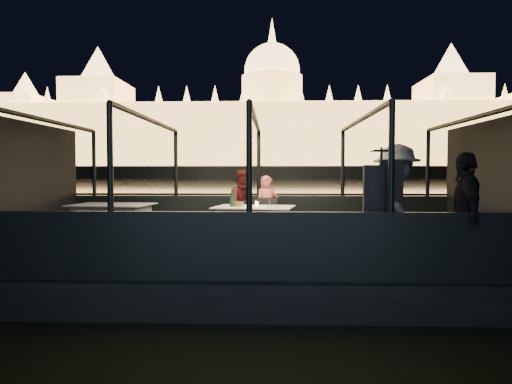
{
  "coord_description": "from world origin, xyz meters",
  "views": [
    {
      "loc": [
        0.3,
        -7.82,
        1.9
      ],
      "look_at": [
        0.0,
        0.4,
        1.55
      ],
      "focal_mm": 32.0,
      "sensor_mm": 36.0,
      "label": 1
    }
  ],
  "objects_px": {
    "wine_bottle": "(232,199)",
    "dining_table_aft": "(113,224)",
    "chair_port_left": "(249,219)",
    "passenger_stripe": "(396,211)",
    "chair_port_right": "(268,221)",
    "person_man_maroon": "(244,204)",
    "passenger_dark": "(465,214)",
    "dining_table_central": "(254,227)",
    "person_woman_coral": "(267,204)",
    "coat_stand": "(381,210)"
  },
  "relations": [
    {
      "from": "wine_bottle",
      "to": "dining_table_aft",
      "type": "bearing_deg",
      "value": 172.34
    },
    {
      "from": "chair_port_left",
      "to": "passenger_stripe",
      "type": "height_order",
      "value": "passenger_stripe"
    },
    {
      "from": "dining_table_aft",
      "to": "chair_port_left",
      "type": "bearing_deg",
      "value": 9.9
    },
    {
      "from": "wine_bottle",
      "to": "passenger_stripe",
      "type": "bearing_deg",
      "value": -36.69
    },
    {
      "from": "chair_port_right",
      "to": "person_man_maroon",
      "type": "height_order",
      "value": "person_man_maroon"
    },
    {
      "from": "chair_port_left",
      "to": "chair_port_right",
      "type": "relative_size",
      "value": 0.93
    },
    {
      "from": "chair_port_left",
      "to": "passenger_dark",
      "type": "height_order",
      "value": "passenger_dark"
    },
    {
      "from": "passenger_dark",
      "to": "passenger_stripe",
      "type": "bearing_deg",
      "value": -111.57
    },
    {
      "from": "dining_table_aft",
      "to": "passenger_stripe",
      "type": "xyz_separation_m",
      "value": [
        4.92,
        -2.22,
        0.47
      ]
    },
    {
      "from": "chair_port_left",
      "to": "wine_bottle",
      "type": "xyz_separation_m",
      "value": [
        -0.29,
        -0.78,
        0.47
      ]
    },
    {
      "from": "dining_table_central",
      "to": "chair_port_right",
      "type": "distance_m",
      "value": 0.52
    },
    {
      "from": "chair_port_right",
      "to": "passenger_dark",
      "type": "distance_m",
      "value": 3.92
    },
    {
      "from": "person_woman_coral",
      "to": "passenger_dark",
      "type": "bearing_deg",
      "value": -65.93
    },
    {
      "from": "passenger_dark",
      "to": "wine_bottle",
      "type": "relative_size",
      "value": 5.25
    },
    {
      "from": "dining_table_central",
      "to": "dining_table_aft",
      "type": "xyz_separation_m",
      "value": [
        -2.8,
        0.29,
        0.0
      ]
    },
    {
      "from": "person_man_maroon",
      "to": "wine_bottle",
      "type": "relative_size",
      "value": 4.57
    },
    {
      "from": "person_man_maroon",
      "to": "passenger_dark",
      "type": "relative_size",
      "value": 0.87
    },
    {
      "from": "chair_port_right",
      "to": "passenger_dark",
      "type": "xyz_separation_m",
      "value": [
        2.65,
        -2.86,
        0.4
      ]
    },
    {
      "from": "chair_port_right",
      "to": "passenger_stripe",
      "type": "xyz_separation_m",
      "value": [
        1.88,
        -2.38,
        0.4
      ]
    },
    {
      "from": "passenger_stripe",
      "to": "wine_bottle",
      "type": "xyz_separation_m",
      "value": [
        -2.55,
        1.9,
        0.06
      ]
    },
    {
      "from": "passenger_stripe",
      "to": "chair_port_left",
      "type": "bearing_deg",
      "value": 40.77
    },
    {
      "from": "coat_stand",
      "to": "chair_port_right",
      "type": "bearing_deg",
      "value": 119.83
    },
    {
      "from": "person_woman_coral",
      "to": "wine_bottle",
      "type": "xyz_separation_m",
      "value": [
        -0.66,
        -0.85,
        0.17
      ]
    },
    {
      "from": "person_woman_coral",
      "to": "wine_bottle",
      "type": "relative_size",
      "value": 4.19
    },
    {
      "from": "dining_table_aft",
      "to": "chair_port_left",
      "type": "distance_m",
      "value": 2.71
    },
    {
      "from": "coat_stand",
      "to": "passenger_dark",
      "type": "xyz_separation_m",
      "value": [
        1.08,
        -0.12,
        -0.05
      ]
    },
    {
      "from": "dining_table_aft",
      "to": "chair_port_right",
      "type": "height_order",
      "value": "chair_port_right"
    },
    {
      "from": "dining_table_central",
      "to": "person_woman_coral",
      "type": "relative_size",
      "value": 1.08
    },
    {
      "from": "dining_table_central",
      "to": "wine_bottle",
      "type": "xyz_separation_m",
      "value": [
        -0.42,
        -0.03,
        0.53
      ]
    },
    {
      "from": "chair_port_left",
      "to": "person_woman_coral",
      "type": "xyz_separation_m",
      "value": [
        0.37,
        0.07,
        0.3
      ]
    },
    {
      "from": "coat_stand",
      "to": "passenger_stripe",
      "type": "height_order",
      "value": "coat_stand"
    },
    {
      "from": "chair_port_left",
      "to": "coat_stand",
      "type": "height_order",
      "value": "coat_stand"
    },
    {
      "from": "dining_table_aft",
      "to": "passenger_stripe",
      "type": "relative_size",
      "value": 0.82
    },
    {
      "from": "chair_port_left",
      "to": "person_man_maroon",
      "type": "relative_size",
      "value": 0.56
    },
    {
      "from": "person_woman_coral",
      "to": "person_man_maroon",
      "type": "distance_m",
      "value": 0.5
    },
    {
      "from": "dining_table_aft",
      "to": "dining_table_central",
      "type": "bearing_deg",
      "value": -5.92
    },
    {
      "from": "chair_port_left",
      "to": "passenger_dark",
      "type": "distance_m",
      "value": 4.4
    },
    {
      "from": "chair_port_left",
      "to": "dining_table_aft",
      "type": "bearing_deg",
      "value": -162.5
    },
    {
      "from": "chair_port_left",
      "to": "coat_stand",
      "type": "bearing_deg",
      "value": -49.74
    },
    {
      "from": "dining_table_central",
      "to": "coat_stand",
      "type": "xyz_separation_m",
      "value": [
        1.81,
        -2.29,
        0.51
      ]
    },
    {
      "from": "coat_stand",
      "to": "wine_bottle",
      "type": "relative_size",
      "value": 5.46
    },
    {
      "from": "chair_port_left",
      "to": "passenger_stripe",
      "type": "relative_size",
      "value": 0.45
    },
    {
      "from": "person_man_maroon",
      "to": "passenger_stripe",
      "type": "distance_m",
      "value": 3.73
    },
    {
      "from": "dining_table_aft",
      "to": "coat_stand",
      "type": "xyz_separation_m",
      "value": [
        4.61,
        -2.58,
        0.51
      ]
    },
    {
      "from": "dining_table_central",
      "to": "person_man_maroon",
      "type": "bearing_deg",
      "value": 104.66
    },
    {
      "from": "dining_table_central",
      "to": "chair_port_right",
      "type": "xyz_separation_m",
      "value": [
        0.25,
        0.45,
        0.06
      ]
    },
    {
      "from": "dining_table_central",
      "to": "person_man_maroon",
      "type": "relative_size",
      "value": 0.99
    },
    {
      "from": "dining_table_aft",
      "to": "wine_bottle",
      "type": "height_order",
      "value": "wine_bottle"
    },
    {
      "from": "passenger_dark",
      "to": "wine_bottle",
      "type": "bearing_deg",
      "value": -115.1
    },
    {
      "from": "dining_table_aft",
      "to": "chair_port_left",
      "type": "xyz_separation_m",
      "value": [
        2.66,
        0.47,
        0.06
      ]
    }
  ]
}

